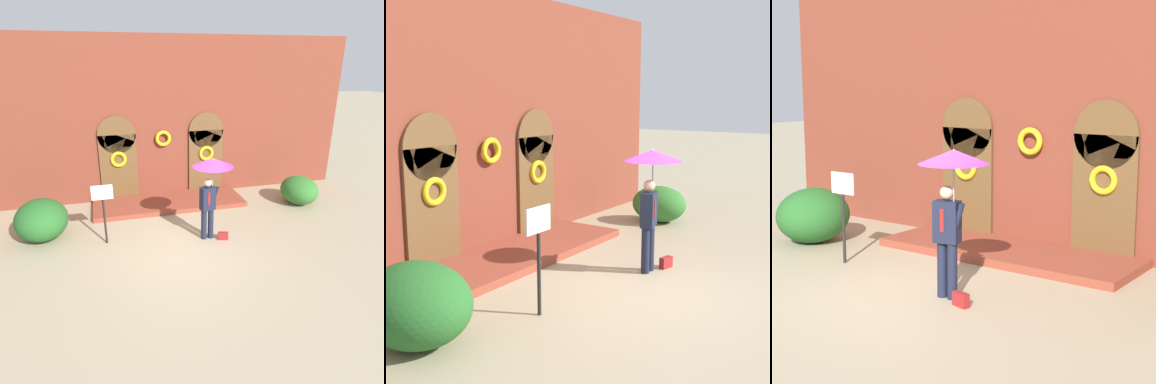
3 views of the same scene
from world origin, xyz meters
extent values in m
plane|color=tan|center=(0.00, 0.00, 0.00)|extent=(80.00, 80.00, 0.00)
cube|color=brown|center=(0.00, 4.20, 2.80)|extent=(14.00, 0.50, 5.60)
cube|color=brown|center=(-1.60, 3.91, 1.20)|extent=(1.30, 0.08, 2.40)
cylinder|color=brown|center=(-1.60, 3.91, 2.40)|extent=(1.30, 0.08, 1.30)
cube|color=brown|center=(1.60, 3.91, 1.20)|extent=(1.30, 0.08, 2.40)
cylinder|color=brown|center=(1.60, 3.91, 2.40)|extent=(1.30, 0.08, 1.30)
torus|color=gold|center=(-1.60, 3.84, 1.55)|extent=(0.56, 0.12, 0.56)
torus|color=gold|center=(1.60, 3.84, 1.55)|extent=(0.56, 0.12, 0.56)
torus|color=gold|center=(0.00, 3.84, 2.20)|extent=(0.56, 0.12, 0.56)
cube|color=brown|center=(0.00, 3.05, 0.08)|extent=(5.20, 1.80, 0.16)
cylinder|color=#191E33|center=(0.47, 0.37, 0.45)|extent=(0.16, 0.16, 0.90)
cylinder|color=#191E33|center=(0.67, 0.37, 0.45)|extent=(0.16, 0.16, 0.90)
cube|color=#191E33|center=(0.57, 0.37, 1.23)|extent=(0.44, 0.32, 0.66)
cube|color=#A51919|center=(0.57, 0.24, 1.27)|extent=(0.06, 0.02, 0.36)
sphere|color=tan|center=(0.57, 0.37, 1.69)|extent=(0.22, 0.22, 0.22)
cylinder|color=#191E33|center=(0.79, 0.37, 1.33)|extent=(0.22, 0.09, 0.46)
cylinder|color=gray|center=(0.71, 0.37, 1.65)|extent=(0.02, 0.02, 0.98)
cone|color=#992893|center=(0.71, 0.37, 2.25)|extent=(1.10, 1.10, 0.22)
cone|color=white|center=(0.71, 0.37, 2.27)|extent=(0.61, 0.60, 0.20)
cube|color=maroon|center=(0.99, 0.17, 0.11)|extent=(0.30, 0.18, 0.22)
cylinder|color=black|center=(-2.23, 0.82, 0.65)|extent=(0.06, 0.06, 1.30)
cube|color=white|center=(-2.23, 0.82, 1.52)|extent=(0.56, 0.03, 0.40)
ellipsoid|color=#235B23|center=(-3.96, 1.57, 0.58)|extent=(1.44, 1.62, 1.16)
camera|label=1|loc=(-2.10, -7.94, 4.83)|focal=32.00mm
camera|label=2|loc=(-8.38, -4.06, 3.37)|focal=50.00mm
camera|label=3|loc=(6.53, -7.31, 3.34)|focal=60.00mm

